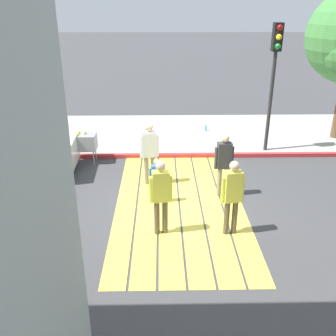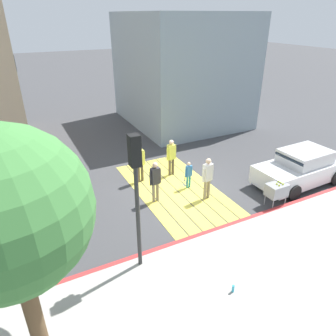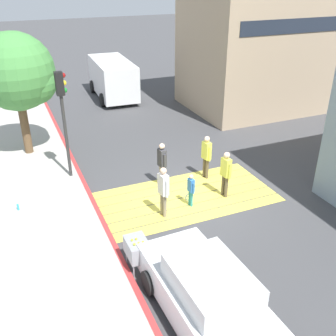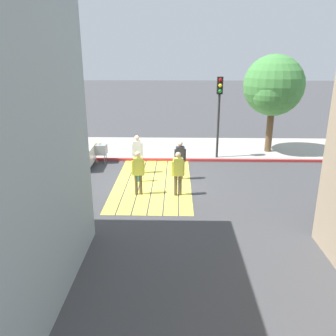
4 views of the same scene
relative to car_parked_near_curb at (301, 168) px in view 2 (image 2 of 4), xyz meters
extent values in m
plane|color=#424244|center=(2.00, 5.25, -0.73)|extent=(120.00, 120.00, 0.00)
cube|color=#EAD64C|center=(2.00, 3.88, -0.73)|extent=(6.40, 0.50, 0.01)
cube|color=#EAD64C|center=(2.00, 4.43, -0.73)|extent=(6.40, 0.50, 0.01)
cube|color=#EAD64C|center=(2.00, 4.98, -0.73)|extent=(6.40, 0.50, 0.01)
cube|color=#EAD64C|center=(2.00, 5.53, -0.73)|extent=(6.40, 0.50, 0.01)
cube|color=#EAD64C|center=(2.00, 6.08, -0.73)|extent=(6.40, 0.50, 0.01)
cube|color=#EAD64C|center=(2.00, 6.63, -0.73)|extent=(6.40, 0.50, 0.01)
cube|color=#ADA8A0|center=(-3.60, 5.25, -0.67)|extent=(4.80, 40.00, 0.12)
cube|color=#BC3333|center=(-1.25, 5.25, -0.67)|extent=(0.16, 40.00, 0.13)
cube|color=#232B38|center=(10.50, 10.40, 4.23)|extent=(6.80, 0.03, 0.70)
cube|color=#8C9EA8|center=(10.50, 0.25, 2.77)|extent=(8.00, 7.00, 7.01)
cube|color=#232B38|center=(10.50, -3.27, 3.12)|extent=(6.80, 0.03, 0.70)
cube|color=white|center=(0.00, 0.03, -0.14)|extent=(1.94, 4.36, 0.80)
cube|color=silver|center=(0.00, -0.12, 0.54)|extent=(1.60, 2.11, 0.60)
cube|color=#1E2833|center=(-0.03, 0.80, 0.48)|extent=(1.49, 0.38, 0.49)
cylinder|color=black|center=(0.84, 1.39, -0.40)|extent=(0.24, 0.67, 0.66)
cylinder|color=black|center=(-0.93, 1.33, -0.40)|extent=(0.24, 0.67, 0.66)
cylinder|color=black|center=(0.92, -1.28, -0.40)|extent=(0.24, 0.67, 0.66)
cylinder|color=black|center=(-0.84, -1.33, -0.40)|extent=(0.24, 0.67, 0.66)
cylinder|color=#2D2D2D|center=(-1.60, 8.39, 0.97)|extent=(0.12, 0.12, 3.40)
cube|color=black|center=(-1.60, 8.39, 3.09)|extent=(0.28, 0.28, 0.84)
sphere|color=maroon|center=(-1.44, 8.39, 3.37)|extent=(0.18, 0.18, 0.18)
sphere|color=yellow|center=(-1.44, 8.39, 3.10)|extent=(0.18, 0.18, 0.18)
sphere|color=#188429|center=(-1.44, 8.39, 2.83)|extent=(0.18, 0.18, 0.18)
cylinder|color=brown|center=(-2.90, 11.38, 0.57)|extent=(0.36, 0.36, 2.60)
sphere|color=#478C42|center=(-2.90, 11.38, 2.99)|extent=(3.20, 3.20, 3.20)
sphere|color=#478C42|center=(-2.30, 11.08, 2.59)|extent=(1.92, 1.92, 1.92)
cube|color=#99999E|center=(-0.90, 2.32, -0.03)|extent=(0.56, 0.80, 0.50)
cylinder|color=#99999E|center=(-0.68, 2.64, -0.51)|extent=(0.04, 0.04, 0.45)
cylinder|color=#99999E|center=(-1.12, 2.64, -0.51)|extent=(0.04, 0.04, 0.45)
cylinder|color=#99999E|center=(-0.68, 2.00, -0.51)|extent=(0.04, 0.04, 0.45)
cylinder|color=#99999E|center=(-1.12, 2.00, -0.51)|extent=(0.04, 0.04, 0.45)
sphere|color=#CCE033|center=(-1.02, 2.17, 0.25)|extent=(0.07, 0.07, 0.07)
sphere|color=#CCE033|center=(-0.90, 2.17, 0.25)|extent=(0.07, 0.07, 0.07)
sphere|color=#CCE033|center=(-0.78, 2.17, 0.25)|extent=(0.07, 0.07, 0.07)
sphere|color=#CCE033|center=(-1.02, 2.37, 0.25)|extent=(0.07, 0.07, 0.07)
sphere|color=#CCE033|center=(-0.90, 2.37, 0.25)|extent=(0.07, 0.07, 0.07)
cylinder|color=#33A5BF|center=(-3.73, 6.56, -0.50)|extent=(0.07, 0.07, 0.22)
cylinder|color=gray|center=(1.51, 6.51, -0.32)|extent=(0.12, 0.12, 0.83)
cylinder|color=gray|center=(1.53, 6.33, -0.32)|extent=(0.12, 0.12, 0.83)
cube|color=#333338|center=(1.52, 6.42, 0.44)|extent=(0.26, 0.38, 0.69)
sphere|color=beige|center=(1.52, 6.42, 0.91)|extent=(0.21, 0.21, 0.21)
cylinder|color=#333338|center=(1.50, 6.63, 0.37)|extent=(0.09, 0.09, 0.58)
cylinder|color=#333338|center=(1.54, 6.21, 0.37)|extent=(0.09, 0.09, 0.58)
cylinder|color=brown|center=(3.29, 4.87, -0.32)|extent=(0.13, 0.13, 0.83)
cylinder|color=brown|center=(3.32, 4.69, -0.32)|extent=(0.13, 0.13, 0.83)
cube|color=#D8D84C|center=(3.30, 4.78, 0.45)|extent=(0.27, 0.39, 0.69)
sphere|color=beige|center=(3.30, 4.78, 0.92)|extent=(0.22, 0.22, 0.22)
cylinder|color=#D8D84C|center=(3.28, 4.99, 0.38)|extent=(0.09, 0.09, 0.59)
cylinder|color=#D8D84C|center=(3.33, 4.57, 0.38)|extent=(0.09, 0.09, 0.59)
cylinder|color=gray|center=(0.75, 4.56, -0.30)|extent=(0.13, 0.13, 0.86)
cylinder|color=gray|center=(0.77, 4.37, -0.30)|extent=(0.13, 0.13, 0.86)
cube|color=white|center=(0.76, 4.46, 0.48)|extent=(0.28, 0.40, 0.71)
sphere|color=beige|center=(0.76, 4.46, 0.97)|extent=(0.22, 0.22, 0.22)
cylinder|color=white|center=(0.73, 4.68, 0.41)|extent=(0.09, 0.09, 0.61)
cylinder|color=white|center=(0.79, 4.25, 0.41)|extent=(0.09, 0.09, 0.61)
cylinder|color=brown|center=(3.34, 6.42, -0.32)|extent=(0.13, 0.13, 0.84)
cylinder|color=brown|center=(3.36, 6.24, -0.32)|extent=(0.13, 0.13, 0.84)
cube|color=#D8D84C|center=(3.35, 6.33, 0.45)|extent=(0.28, 0.39, 0.70)
sphere|color=beige|center=(3.35, 6.33, 0.93)|extent=(0.22, 0.22, 0.22)
cylinder|color=#D8D84C|center=(3.32, 6.54, 0.38)|extent=(0.09, 0.09, 0.59)
cylinder|color=#D8D84C|center=(3.38, 6.12, 0.38)|extent=(0.09, 0.09, 0.59)
cylinder|color=teal|center=(1.87, 4.74, -0.44)|extent=(0.09, 0.09, 0.58)
cylinder|color=teal|center=(1.88, 4.61, -0.44)|extent=(0.09, 0.09, 0.58)
cube|color=#3372BF|center=(1.88, 4.67, 0.09)|extent=(0.18, 0.27, 0.48)
sphere|color=beige|center=(1.88, 4.67, 0.42)|extent=(0.15, 0.15, 0.15)
cylinder|color=#3372BF|center=(1.87, 4.83, 0.04)|extent=(0.06, 0.06, 0.41)
cylinder|color=#3372BF|center=(1.89, 4.52, 0.04)|extent=(0.06, 0.06, 0.41)
cylinder|color=black|center=(1.89, 4.85, -0.25)|extent=(0.03, 0.03, 0.28)
torus|color=blue|center=(1.89, 4.85, -0.49)|extent=(0.29, 0.05, 0.28)
camera|label=1|loc=(10.62, 4.79, 4.09)|focal=40.66mm
camera|label=2|loc=(-8.33, 10.88, 6.14)|focal=33.28mm
camera|label=3|loc=(-3.47, -5.80, 6.73)|focal=41.91mm
camera|label=4|loc=(16.04, 6.25, 4.59)|focal=37.17mm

